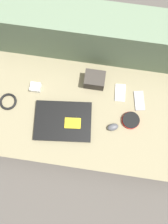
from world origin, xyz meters
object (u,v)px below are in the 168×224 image
computer_mouse (113,127)px  camera_pouch (95,80)px  speaker_puck (131,120)px  charger_brick (36,87)px  phone_silver (120,93)px  laptop (63,121)px  phone_black (139,101)px

computer_mouse → camera_pouch: bearing=96.0°
speaker_puck → charger_brick: (-0.58, 0.11, 0.00)m
camera_pouch → phone_silver: bearing=-15.2°
computer_mouse → laptop: bearing=158.6°
phone_black → charger_brick: bearing=170.3°
phone_silver → phone_black: 0.12m
charger_brick → phone_black: bearing=1.1°
laptop → speaker_puck: 0.39m
phone_silver → charger_brick: (-0.50, -0.04, 0.01)m
computer_mouse → phone_silver: 0.21m
laptop → charger_brick: 0.26m
laptop → speaker_puck: laptop is taller
laptop → speaker_puck: size_ratio=3.40×
speaker_puck → camera_pouch: bearing=139.7°
computer_mouse → speaker_puck: computer_mouse is taller
phone_black → computer_mouse: bearing=-137.8°
laptop → camera_pouch: size_ratio=2.93×
phone_silver → phone_black: bearing=-19.2°
laptop → computer_mouse: computer_mouse is taller
laptop → phone_black: size_ratio=2.76×
computer_mouse → phone_black: size_ratio=0.60×
speaker_puck → charger_brick: charger_brick is taller
charger_brick → computer_mouse: bearing=-19.4°
laptop → computer_mouse: bearing=-4.7°
phone_silver → charger_brick: bearing=-178.7°
phone_black → camera_pouch: (-0.28, 0.08, 0.04)m
laptop → computer_mouse: (0.29, 0.01, 0.00)m
computer_mouse → phone_silver: bearing=61.9°
computer_mouse → phone_silver: (0.02, 0.21, -0.01)m
computer_mouse → phone_black: (0.14, 0.18, -0.01)m
charger_brick → speaker_puck: bearing=-11.2°
phone_black → camera_pouch: bearing=154.0°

